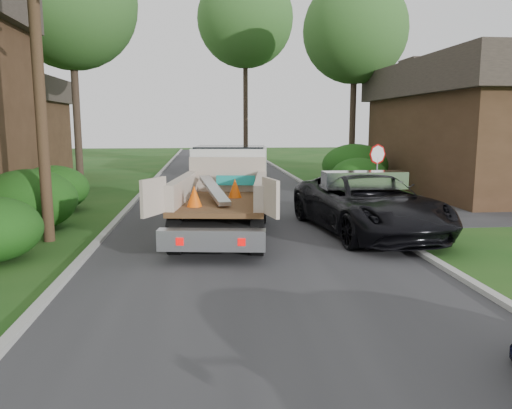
{
  "coord_description": "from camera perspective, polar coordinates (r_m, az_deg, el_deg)",
  "views": [
    {
      "loc": [
        -1.17,
        -8.99,
        3.2
      ],
      "look_at": [
        0.09,
        3.35,
        1.2
      ],
      "focal_mm": 35.0,
      "sensor_mm": 36.0,
      "label": 1
    }
  ],
  "objects": [
    {
      "name": "ground",
      "position": [
        9.61,
        1.53,
        -10.29
      ],
      "size": [
        120.0,
        120.0,
        0.0
      ],
      "primitive_type": "plane",
      "color": "#184614",
      "rests_on": "ground"
    },
    {
      "name": "road",
      "position": [
        19.29,
        -2.27,
        -0.38
      ],
      "size": [
        8.0,
        90.0,
        0.02
      ],
      "primitive_type": "cube",
      "color": "#28282B",
      "rests_on": "ground"
    },
    {
      "name": "curb_left",
      "position": [
        19.47,
        -14.4,
        -0.41
      ],
      "size": [
        0.2,
        90.0,
        0.12
      ],
      "primitive_type": "cube",
      "color": "#9E9E99",
      "rests_on": "ground"
    },
    {
      "name": "curb_right",
      "position": [
        19.95,
        9.56,
        -0.02
      ],
      "size": [
        0.2,
        90.0,
        0.12
      ],
      "primitive_type": "cube",
      "color": "#9E9E99",
      "rests_on": "ground"
    },
    {
      "name": "stop_sign",
      "position": [
        19.14,
        13.68,
        4.64
      ],
      "size": [
        0.71,
        0.32,
        2.48
      ],
      "color": "slate",
      "rests_on": "ground"
    },
    {
      "name": "utility_pole",
      "position": [
        14.75,
        -23.74,
        16.1
      ],
      "size": [
        2.42,
        1.25,
        10.0
      ],
      "color": "#382619",
      "rests_on": "ground"
    },
    {
      "name": "house_right",
      "position": [
        27.0,
        26.11,
        8.15
      ],
      "size": [
        9.72,
        12.96,
        6.2
      ],
      "rotation": [
        0.0,
        0.0,
        1.57
      ],
      "color": "#392517",
      "rests_on": "ground"
    },
    {
      "name": "hedge_left_b",
      "position": [
        16.54,
        -24.57,
        0.45
      ],
      "size": [
        2.86,
        2.86,
        1.87
      ],
      "primitive_type": "ellipsoid",
      "color": "#14430F",
      "rests_on": "ground"
    },
    {
      "name": "hedge_left_c",
      "position": [
        19.94,
        -22.19,
        1.71
      ],
      "size": [
        2.6,
        2.6,
        1.7
      ],
      "primitive_type": "ellipsoid",
      "color": "#14430F",
      "rests_on": "ground"
    },
    {
      "name": "hedge_right_a",
      "position": [
        23.19,
        11.72,
        3.15
      ],
      "size": [
        2.6,
        2.6,
        1.7
      ],
      "primitive_type": "ellipsoid",
      "color": "#14430F",
      "rests_on": "ground"
    },
    {
      "name": "hedge_right_b",
      "position": [
        26.22,
        11.23,
        4.41
      ],
      "size": [
        3.38,
        3.38,
        2.21
      ],
      "primitive_type": "ellipsoid",
      "color": "#14430F",
      "rests_on": "ground"
    },
    {
      "name": "tree_left_far",
      "position": [
        27.36,
        -20.45,
        20.81
      ],
      "size": [
        6.4,
        6.4,
        12.2
      ],
      "color": "#2D2119",
      "rests_on": "ground"
    },
    {
      "name": "tree_right_far",
      "position": [
        30.71,
        11.28,
        18.89
      ],
      "size": [
        6.0,
        6.0,
        11.5
      ],
      "color": "#2D2119",
      "rests_on": "ground"
    },
    {
      "name": "tree_center_far",
      "position": [
        39.88,
        -1.23,
        20.41
      ],
      "size": [
        7.2,
        7.2,
        14.6
      ],
      "color": "#2D2119",
      "rests_on": "ground"
    },
    {
      "name": "flatbed_truck",
      "position": [
        15.33,
        -3.32,
        2.24
      ],
      "size": [
        3.58,
        6.88,
        2.5
      ],
      "rotation": [
        0.0,
        0.0,
        -0.13
      ],
      "color": "black",
      "rests_on": "ground"
    },
    {
      "name": "black_pickup",
      "position": [
        15.08,
        12.69,
        0.09
      ],
      "size": [
        3.67,
        6.64,
        1.76
      ],
      "primitive_type": "imported",
      "rotation": [
        0.0,
        0.0,
        0.12
      ],
      "color": "black",
      "rests_on": "ground"
    }
  ]
}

